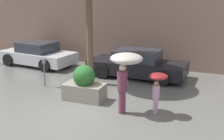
{
  "coord_description": "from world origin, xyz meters",
  "views": [
    {
      "loc": [
        4.26,
        -7.68,
        3.74
      ],
      "look_at": [
        0.7,
        1.6,
        1.05
      ],
      "focal_mm": 45.0,
      "sensor_mm": 36.0,
      "label": 1
    }
  ],
  "objects": [
    {
      "name": "building_facade",
      "position": [
        0.0,
        6.5,
        3.0
      ],
      "size": [
        18.0,
        0.3,
        6.0
      ],
      "color": "#8C6B5B",
      "rests_on": "ground"
    },
    {
      "name": "person_child",
      "position": [
        2.59,
        0.62,
        1.05
      ],
      "size": [
        0.6,
        0.6,
        1.38
      ],
      "rotation": [
        0.0,
        0.0,
        -0.87
      ],
      "color": "#D199B7",
      "rests_on": "ground"
    },
    {
      "name": "planter_box",
      "position": [
        -0.14,
        0.97,
        0.55
      ],
      "size": [
        1.47,
        0.8,
        1.3
      ],
      "color": "gray",
      "rests_on": "ground"
    },
    {
      "name": "person_adult",
      "position": [
        1.6,
        0.42,
        1.57
      ],
      "size": [
        1.03,
        1.03,
        1.97
      ],
      "rotation": [
        0.0,
        0.0,
        0.89
      ],
      "color": "brown",
      "rests_on": "ground"
    },
    {
      "name": "parked_car_near",
      "position": [
        0.84,
        4.52,
        0.59
      ],
      "size": [
        4.53,
        2.18,
        1.27
      ],
      "rotation": [
        0.0,
        0.0,
        1.53
      ],
      "color": "black",
      "rests_on": "ground"
    },
    {
      "name": "ground_plane",
      "position": [
        0.0,
        0.0,
        0.0
      ],
      "size": [
        40.0,
        40.0,
        0.0
      ],
      "primitive_type": "plane",
      "color": "slate"
    },
    {
      "name": "parked_car_far",
      "position": [
        -4.81,
        4.75,
        0.59
      ],
      "size": [
        4.26,
        2.41,
        1.27
      ],
      "rotation": [
        0.0,
        0.0,
        1.45
      ],
      "color": "silver",
      "rests_on": "ground"
    },
    {
      "name": "parking_meter",
      "position": [
        -2.36,
        1.75,
        0.87
      ],
      "size": [
        0.14,
        0.14,
        1.2
      ],
      "color": "#595B60",
      "rests_on": "ground"
    }
  ]
}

